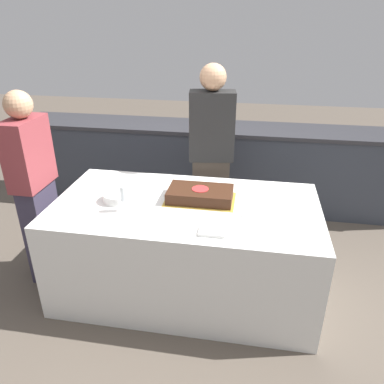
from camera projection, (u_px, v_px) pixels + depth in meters
The scene contains 11 objects.
ground_plane at pixel (186, 287), 3.09m from camera, with size 14.00×14.00×0.00m, color brown.
back_counter at pixel (211, 165), 4.30m from camera, with size 4.40×0.58×0.92m.
dining_table at pixel (186, 248), 2.92m from camera, with size 1.96×1.04×0.78m.
cake at pixel (200, 194), 2.79m from camera, with size 0.52×0.32×0.09m.
plate_stack at pixel (117, 197), 2.79m from camera, with size 0.22×0.22×0.06m.
wine_glass at pixel (123, 195), 2.60m from camera, with size 0.06×0.06×0.19m.
side_plate_near_cake at pixel (217, 184), 3.07m from camera, with size 0.18×0.18×0.00m.
side_plate_right_edge at pixel (254, 215), 2.60m from camera, with size 0.18×0.18×0.00m.
utensil_pile at pixel (212, 232), 2.38m from camera, with size 0.17×0.11×0.02m.
person_cutting_cake at pixel (211, 157), 3.35m from camera, with size 0.41×0.25×1.68m.
person_seated_left at pixel (35, 188), 2.92m from camera, with size 0.20×0.39×1.56m.
Camera 1 is at (0.46, -2.40, 2.05)m, focal length 35.00 mm.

